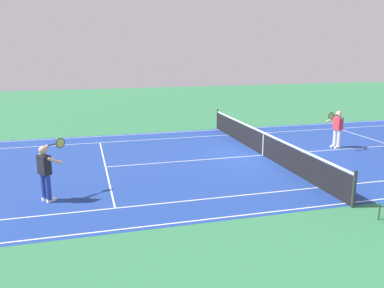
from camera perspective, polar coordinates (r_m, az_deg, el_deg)
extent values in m
plane|color=#2D7247|center=(16.95, 9.99, -1.58)|extent=(60.00, 60.00, 0.00)
cube|color=navy|center=(16.95, 9.99, -1.57)|extent=(24.20, 11.40, 0.00)
cube|color=white|center=(21.90, 3.87, 2.02)|extent=(23.80, 0.05, 0.01)
cube|color=white|center=(12.45, 20.90, -7.84)|extent=(23.80, 0.05, 0.01)
cube|color=white|center=(20.62, 5.14, 1.28)|extent=(23.80, 0.05, 0.01)
cube|color=white|center=(13.52, 17.45, -5.88)|extent=(23.80, 0.05, 0.01)
cube|color=white|center=(15.39, -12.13, -3.20)|extent=(0.05, 8.22, 0.01)
cube|color=white|center=(16.95, 9.99, -1.56)|extent=(12.80, 0.05, 0.01)
cylinder|color=#2D2D33|center=(22.08, 3.64, 3.54)|extent=(0.10, 0.10, 1.08)
cylinder|color=#2D2D33|center=(12.05, 21.95, -5.92)|extent=(0.10, 0.10, 1.08)
cube|color=black|center=(16.84, 10.06, -0.13)|extent=(0.02, 11.60, 0.88)
cube|color=white|center=(16.73, 10.13, 1.57)|extent=(0.04, 11.60, 0.06)
cube|color=white|center=(16.84, 10.06, -0.13)|extent=(0.04, 0.06, 0.88)
cylinder|color=navy|center=(12.30, -19.65, -5.79)|extent=(0.15, 0.15, 0.74)
cube|color=white|center=(12.46, -19.27, -7.48)|extent=(0.29, 0.25, 0.09)
cylinder|color=navy|center=(12.50, -20.23, -5.53)|extent=(0.15, 0.15, 0.74)
cube|color=white|center=(12.66, -19.84, -7.20)|extent=(0.29, 0.25, 0.09)
cube|color=black|center=(12.21, -20.18, -2.77)|extent=(0.41, 0.45, 0.56)
sphere|color=#DBAA84|center=(12.10, -20.35, -0.79)|extent=(0.23, 0.23, 0.23)
cylinder|color=#DBAA84|center=(12.03, -18.84, -2.26)|extent=(0.42, 0.20, 0.26)
cylinder|color=#DBAA84|center=(12.45, -20.28, -0.90)|extent=(0.32, 0.39, 0.30)
cylinder|color=#232326|center=(12.63, -19.23, -0.11)|extent=(0.25, 0.19, 0.04)
torus|color=#232326|center=(12.77, -18.13, 0.13)|extent=(0.27, 0.20, 0.31)
cylinder|color=#C6D84C|center=(12.77, -18.13, 0.13)|extent=(0.22, 0.16, 0.27)
cylinder|color=white|center=(19.07, 19.55, 0.91)|extent=(0.15, 0.15, 0.74)
cube|color=white|center=(19.11, 19.33, -0.29)|extent=(0.29, 0.16, 0.09)
cylinder|color=white|center=(18.90, 20.06, 0.77)|extent=(0.15, 0.15, 0.74)
cube|color=white|center=(18.95, 19.84, -0.44)|extent=(0.29, 0.16, 0.09)
cube|color=#E03342|center=(18.86, 19.96, 2.77)|extent=(0.30, 0.42, 0.56)
sphere|color=#DBAA84|center=(18.79, 20.07, 4.07)|extent=(0.23, 0.23, 0.23)
cylinder|color=#DBAA84|center=(18.91, 19.02, 3.27)|extent=(0.42, 0.15, 0.26)
cylinder|color=#DBAA84|center=(18.49, 20.27, 3.58)|extent=(0.41, 0.28, 0.30)
cylinder|color=#232326|center=(18.21, 19.74, 3.84)|extent=(0.28, 0.08, 0.04)
torus|color=#232326|center=(18.01, 19.08, 3.79)|extent=(0.31, 0.08, 0.31)
cylinder|color=#C6D84C|center=(18.01, 19.08, 3.79)|extent=(0.27, 0.05, 0.27)
sphere|color=#CCE01E|center=(19.53, 11.63, 0.45)|extent=(0.07, 0.07, 0.07)
cylinder|color=#38383D|center=(11.59, 24.97, -8.68)|extent=(0.04, 0.04, 0.44)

